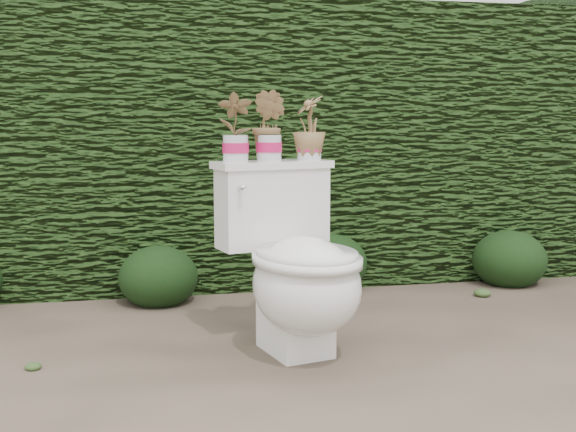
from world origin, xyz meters
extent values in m
plane|color=#6C5C4A|center=(0.00, 0.00, 0.00)|extent=(60.00, 60.00, 0.00)
cube|color=#294717|center=(0.00, 1.60, 0.80)|extent=(8.00, 1.00, 1.60)
cube|color=silver|center=(0.60, 6.00, 2.00)|extent=(8.00, 3.50, 4.00)
cube|color=silver|center=(0.01, 0.05, 0.10)|extent=(0.29, 0.34, 0.20)
ellipsoid|color=silver|center=(0.03, -0.04, 0.30)|extent=(0.52, 0.60, 0.39)
cube|color=silver|center=(-0.04, 0.27, 0.57)|extent=(0.50, 0.28, 0.34)
cube|color=silver|center=(-0.04, 0.27, 0.76)|extent=(0.53, 0.31, 0.03)
cylinder|color=silver|center=(-0.20, 0.13, 0.68)|extent=(0.03, 0.06, 0.02)
sphere|color=silver|center=(-0.19, 0.10, 0.68)|extent=(0.03, 0.03, 0.03)
imported|color=#267A29|center=(-0.21, 0.23, 0.91)|extent=(0.16, 0.12, 0.27)
imported|color=#267A29|center=(-0.06, 0.26, 0.92)|extent=(0.19, 0.20, 0.28)
imported|color=#267A29|center=(0.13, 0.31, 0.91)|extent=(0.16, 0.16, 0.26)
ellipsoid|color=black|center=(-0.52, 0.98, 0.16)|extent=(0.41, 0.41, 0.33)
ellipsoid|color=black|center=(0.44, 1.12, 0.17)|extent=(0.43, 0.43, 0.34)
ellipsoid|color=black|center=(1.49, 1.02, 0.17)|extent=(0.43, 0.43, 0.34)
camera|label=1|loc=(-0.60, -2.75, 0.96)|focal=45.00mm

